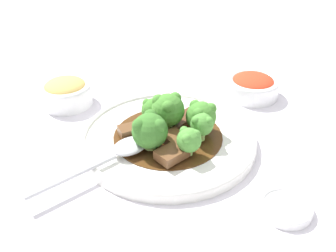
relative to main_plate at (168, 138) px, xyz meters
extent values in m
plane|color=silver|center=(0.00, 0.00, -0.01)|extent=(4.00, 4.00, 0.00)
cylinder|color=white|center=(0.00, 0.00, 0.00)|extent=(0.29, 0.29, 0.01)
torus|color=white|center=(0.00, 0.00, 0.00)|extent=(0.29, 0.29, 0.01)
cylinder|color=#4C2D14|center=(0.00, 0.00, 0.00)|extent=(0.18, 0.18, 0.00)
cube|color=brown|center=(-0.03, 0.01, 0.02)|extent=(0.06, 0.04, 0.01)
cube|color=brown|center=(-0.05, 0.03, 0.02)|extent=(0.04, 0.05, 0.01)
cube|color=brown|center=(0.03, 0.04, 0.02)|extent=(0.04, 0.07, 0.01)
cube|color=#56331E|center=(0.01, -0.04, 0.01)|extent=(0.04, 0.07, 0.01)
cylinder|color=#8EB756|center=(-0.06, 0.01, 0.02)|extent=(0.01, 0.01, 0.01)
sphere|color=#4C8E38|center=(-0.06, 0.01, 0.03)|extent=(0.04, 0.04, 0.04)
sphere|color=#4C8E38|center=(-0.05, 0.01, 0.05)|extent=(0.01, 0.01, 0.01)
sphere|color=#4C8E38|center=(-0.07, 0.02, 0.05)|extent=(0.01, 0.01, 0.01)
sphere|color=#4C8E38|center=(-0.07, 0.00, 0.05)|extent=(0.01, 0.01, 0.01)
cylinder|color=#8EB756|center=(0.01, -0.01, 0.02)|extent=(0.02, 0.02, 0.02)
sphere|color=#427F2D|center=(0.01, -0.01, 0.04)|extent=(0.05, 0.05, 0.05)
sphere|color=#427F2D|center=(0.03, 0.00, 0.06)|extent=(0.02, 0.02, 0.02)
sphere|color=#427F2D|center=(0.00, 0.00, 0.06)|extent=(0.02, 0.02, 0.02)
sphere|color=#427F2D|center=(0.02, -0.03, 0.06)|extent=(0.02, 0.02, 0.02)
cylinder|color=#8EB756|center=(-0.04, -0.03, 0.02)|extent=(0.01, 0.01, 0.02)
sphere|color=#4C8E38|center=(-0.04, -0.03, 0.04)|extent=(0.04, 0.04, 0.04)
sphere|color=#4C8E38|center=(-0.04, -0.02, 0.05)|extent=(0.01, 0.01, 0.01)
sphere|color=#4C8E38|center=(-0.06, -0.04, 0.05)|extent=(0.01, 0.01, 0.01)
sphere|color=#4C8E38|center=(-0.04, -0.04, 0.05)|extent=(0.01, 0.01, 0.01)
cylinder|color=#7FA84C|center=(-0.02, -0.05, 0.01)|extent=(0.02, 0.02, 0.01)
sphere|color=#427F2D|center=(-0.02, -0.05, 0.04)|extent=(0.05, 0.05, 0.05)
sphere|color=#427F2D|center=(-0.03, -0.04, 0.05)|extent=(0.02, 0.02, 0.02)
sphere|color=#427F2D|center=(-0.03, -0.06, 0.05)|extent=(0.02, 0.02, 0.02)
sphere|color=#427F2D|center=(-0.01, -0.05, 0.05)|extent=(0.02, 0.02, 0.02)
cylinder|color=#8EB756|center=(0.04, 0.00, 0.01)|extent=(0.01, 0.01, 0.01)
sphere|color=#427F2D|center=(0.04, 0.00, 0.03)|extent=(0.04, 0.04, 0.04)
sphere|color=#427F2D|center=(0.03, 0.00, 0.05)|extent=(0.02, 0.02, 0.02)
sphere|color=#427F2D|center=(0.04, -0.01, 0.05)|extent=(0.02, 0.02, 0.02)
sphere|color=#427F2D|center=(0.05, 0.01, 0.05)|extent=(0.02, 0.02, 0.02)
cylinder|color=#8EB756|center=(-0.01, 0.04, 0.01)|extent=(0.02, 0.02, 0.01)
sphere|color=#387028|center=(-0.01, 0.04, 0.04)|extent=(0.06, 0.06, 0.06)
sphere|color=#387028|center=(-0.03, 0.04, 0.06)|extent=(0.02, 0.02, 0.02)
sphere|color=#387028|center=(0.00, 0.03, 0.06)|extent=(0.02, 0.02, 0.02)
sphere|color=#387028|center=(-0.01, 0.06, 0.06)|extent=(0.02, 0.02, 0.02)
ellipsoid|color=silver|center=(0.00, 0.07, 0.02)|extent=(0.05, 0.06, 0.01)
cylinder|color=silver|center=(-0.01, 0.17, 0.01)|extent=(0.01, 0.14, 0.01)
cylinder|color=white|center=(0.03, -0.23, -0.01)|extent=(0.06, 0.06, 0.01)
cylinder|color=white|center=(0.03, -0.23, 0.01)|extent=(0.10, 0.10, 0.03)
torus|color=white|center=(0.03, -0.23, 0.02)|extent=(0.10, 0.10, 0.01)
ellipsoid|color=red|center=(0.03, -0.23, 0.02)|extent=(0.08, 0.08, 0.02)
cylinder|color=white|center=(0.22, 0.08, -0.01)|extent=(0.05, 0.05, 0.01)
cylinder|color=white|center=(0.22, 0.08, 0.01)|extent=(0.10, 0.10, 0.04)
torus|color=white|center=(0.22, 0.08, 0.03)|extent=(0.10, 0.10, 0.01)
ellipsoid|color=tan|center=(0.22, 0.08, 0.03)|extent=(0.08, 0.08, 0.02)
cylinder|color=white|center=(-0.22, -0.03, -0.01)|extent=(0.07, 0.07, 0.01)
torus|color=white|center=(-0.22, -0.03, 0.00)|extent=(0.07, 0.07, 0.01)
camera|label=1|loc=(-0.42, 0.32, 0.37)|focal=42.00mm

